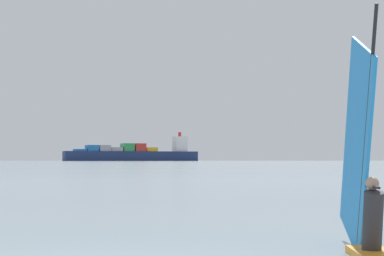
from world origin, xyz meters
The scene contains 2 objects.
windsurfer centered at (3.79, 3.35, 1.17)m, with size 1.03×4.09×4.29m.
cargo_ship centered at (-251.15, 798.40, 9.64)m, with size 166.57×115.73×38.86m.
Camera 1 is at (3.20, -7.94, 1.60)m, focal length 59.52 mm.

